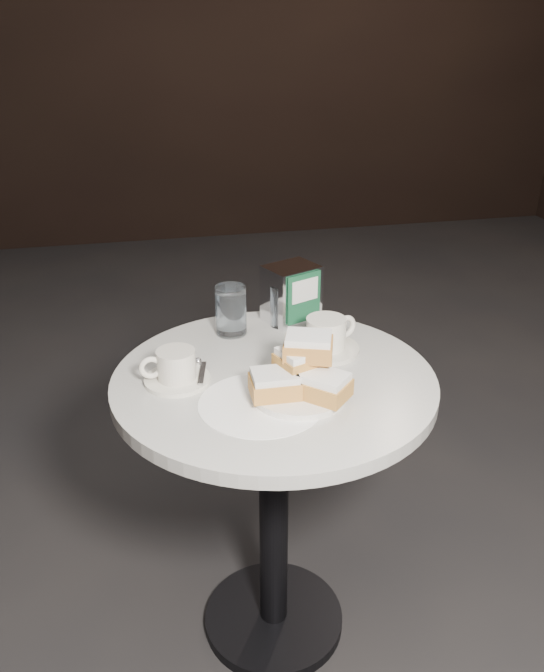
{
  "coord_description": "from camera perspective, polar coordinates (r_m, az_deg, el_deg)",
  "views": [
    {
      "loc": [
        -0.27,
        -1.21,
        1.43
      ],
      "look_at": [
        0.0,
        0.02,
        0.83
      ],
      "focal_mm": 35.0,
      "sensor_mm": 36.0,
      "label": 1
    }
  ],
  "objects": [
    {
      "name": "ground",
      "position": [
        1.89,
        0.14,
        -23.59
      ],
      "size": [
        7.0,
        7.0,
        0.0
      ],
      "primitive_type": "plane",
      "color": "black",
      "rests_on": "ground"
    },
    {
      "name": "cafe_table",
      "position": [
        1.52,
        0.16,
        -9.99
      ],
      "size": [
        0.7,
        0.7,
        0.74
      ],
      "color": "black",
      "rests_on": "ground"
    },
    {
      "name": "sugar_spill",
      "position": [
        1.31,
        -0.95,
        -5.89
      ],
      "size": [
        0.3,
        0.3,
        0.0
      ],
      "primitive_type": "cylinder",
      "rotation": [
        0.0,
        0.0,
        0.2
      ],
      "color": "white",
      "rests_on": "cafe_table"
    },
    {
      "name": "beignet_plate",
      "position": [
        1.32,
        2.55,
        -3.45
      ],
      "size": [
        0.25,
        0.25,
        0.13
      ],
      "rotation": [
        0.0,
        0.0,
        -0.34
      ],
      "color": "white",
      "rests_on": "cafe_table"
    },
    {
      "name": "coffee_cup_left",
      "position": [
        1.39,
        -8.38,
        -2.82
      ],
      "size": [
        0.15,
        0.15,
        0.07
      ],
      "rotation": [
        0.0,
        0.0,
        0.06
      ],
      "color": "silver",
      "rests_on": "cafe_table"
    },
    {
      "name": "coffee_cup_right",
      "position": [
        1.51,
        4.74,
        -0.08
      ],
      "size": [
        0.2,
        0.2,
        0.08
      ],
      "rotation": [
        0.0,
        0.0,
        0.38
      ],
      "color": "silver",
      "rests_on": "cafe_table"
    },
    {
      "name": "water_glass_left",
      "position": [
        1.59,
        -3.59,
        2.19
      ],
      "size": [
        0.1,
        0.1,
        0.12
      ],
      "rotation": [
        0.0,
        0.0,
        -0.39
      ],
      "color": "silver",
      "rests_on": "cafe_table"
    },
    {
      "name": "water_glass_right",
      "position": [
        1.63,
        0.98,
        2.61
      ],
      "size": [
        0.07,
        0.07,
        0.1
      ],
      "rotation": [
        0.0,
        0.0,
        -0.1
      ],
      "color": "white",
      "rests_on": "cafe_table"
    },
    {
      "name": "napkin_dispenser",
      "position": [
        1.65,
        1.71,
        3.72
      ],
      "size": [
        0.15,
        0.14,
        0.14
      ],
      "rotation": [
        0.0,
        0.0,
        0.4
      ],
      "color": "white",
      "rests_on": "cafe_table"
    }
  ]
}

